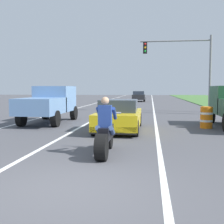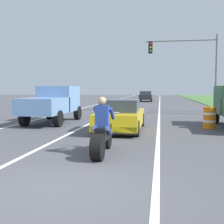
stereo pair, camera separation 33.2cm
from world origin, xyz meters
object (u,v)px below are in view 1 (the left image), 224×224
(motorcycle_with_rider, at_px, (105,134))
(sports_car_yellow, at_px, (119,116))
(distant_car_far_ahead, at_px, (139,96))
(traffic_light_mast_near, at_px, (187,60))
(pickup_truck_left_lane_light_blue, at_px, (50,102))
(construction_barrel_nearest, at_px, (206,117))

(motorcycle_with_rider, bearing_deg, sports_car_yellow, 91.66)
(distant_car_far_ahead, bearing_deg, traffic_light_mast_near, -76.03)
(motorcycle_with_rider, bearing_deg, pickup_truck_left_lane_light_blue, 120.17)
(sports_car_yellow, distance_m, pickup_truck_left_lane_light_blue, 4.71)
(motorcycle_with_rider, relative_size, sports_car_yellow, 0.51)
(motorcycle_with_rider, distance_m, distant_car_far_ahead, 33.98)
(motorcycle_with_rider, distance_m, construction_barrel_nearest, 7.20)
(traffic_light_mast_near, distance_m, construction_barrel_nearest, 10.31)
(sports_car_yellow, height_order, construction_barrel_nearest, sports_car_yellow)
(sports_car_yellow, height_order, pickup_truck_left_lane_light_blue, pickup_truck_left_lane_light_blue)
(sports_car_yellow, xyz_separation_m, construction_barrel_nearest, (3.96, 1.31, -0.13))
(traffic_light_mast_near, xyz_separation_m, construction_barrel_nearest, (-0.23, -9.68, -3.56))
(sports_car_yellow, relative_size, traffic_light_mast_near, 0.72)
(traffic_light_mast_near, bearing_deg, motorcycle_with_rider, -104.40)
(motorcycle_with_rider, height_order, construction_barrel_nearest, motorcycle_with_rider)
(motorcycle_with_rider, distance_m, traffic_light_mast_near, 16.65)
(pickup_truck_left_lane_light_blue, xyz_separation_m, distant_car_far_ahead, (3.69, 26.80, -0.33))
(pickup_truck_left_lane_light_blue, distance_m, traffic_light_mast_near, 12.26)
(pickup_truck_left_lane_light_blue, xyz_separation_m, traffic_light_mast_near, (8.22, 8.60, 2.95))
(pickup_truck_left_lane_light_blue, bearing_deg, construction_barrel_nearest, -7.66)
(sports_car_yellow, relative_size, construction_barrel_nearest, 4.30)
(motorcycle_with_rider, bearing_deg, distant_car_far_ahead, 90.81)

